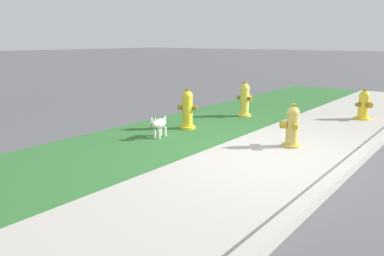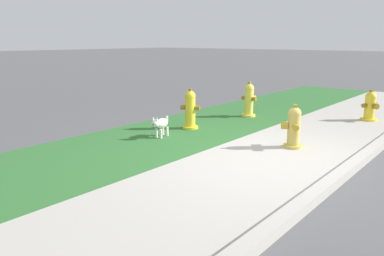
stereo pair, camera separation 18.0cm
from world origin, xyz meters
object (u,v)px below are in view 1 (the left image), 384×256
object	(u,v)px
fire_hydrant_across_street	(292,127)
fire_hydrant_far_end	(245,100)
small_white_dog	(159,124)
fire_hydrant_mid_block	(187,109)
fire_hydrant_by_grass_verge	(364,105)

from	to	relation	value
fire_hydrant_across_street	fire_hydrant_far_end	distance (m)	2.58
small_white_dog	fire_hydrant_mid_block	bearing A→B (deg)	172.12
fire_hydrant_far_end	small_white_dog	bearing A→B (deg)	-89.55
fire_hydrant_far_end	small_white_dog	distance (m)	2.65
fire_hydrant_far_end	small_white_dog	xyz separation A→B (m)	(-2.64, 0.22, -0.14)
fire_hydrant_by_grass_verge	small_white_dog	world-z (taller)	fire_hydrant_by_grass_verge
fire_hydrant_across_street	fire_hydrant_far_end	bearing A→B (deg)	11.73
fire_hydrant_mid_block	fire_hydrant_by_grass_verge	distance (m)	3.95
fire_hydrant_mid_block	fire_hydrant_far_end	world-z (taller)	same
fire_hydrant_far_end	fire_hydrant_across_street	bearing A→B (deg)	-37.44
fire_hydrant_mid_block	small_white_dog	distance (m)	0.89
fire_hydrant_mid_block	fire_hydrant_far_end	distance (m)	1.78
fire_hydrant_mid_block	fire_hydrant_across_street	xyz separation A→B (m)	(0.02, -2.16, -0.04)
fire_hydrant_by_grass_verge	small_white_dog	xyz separation A→B (m)	(-3.93, 2.46, -0.07)
fire_hydrant_by_grass_verge	fire_hydrant_far_end	bearing A→B (deg)	-28.54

